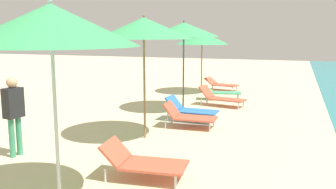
# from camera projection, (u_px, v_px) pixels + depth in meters

# --- Properties ---
(umbrella_fourth) EXTENTS (2.32, 2.32, 2.83)m
(umbrella_fourth) POSITION_uv_depth(u_px,v_px,m) (51.00, 25.00, 4.79)
(umbrella_fourth) COLOR silver
(umbrella_fourth) RESTS_ON ground
(lounger_fourth_shoreside) EXTENTS (1.43, 0.81, 0.61)m
(lounger_fourth_shoreside) POSITION_uv_depth(u_px,v_px,m) (143.00, 161.00, 6.13)
(lounger_fourth_shoreside) COLOR #D8593F
(lounger_fourth_shoreside) RESTS_ON ground
(umbrella_fifth) EXTENTS (2.16, 2.16, 2.79)m
(umbrella_fifth) POSITION_uv_depth(u_px,v_px,m) (144.00, 28.00, 8.13)
(umbrella_fifth) COLOR olive
(umbrella_fifth) RESTS_ON ground
(lounger_fifth_shoreside) EXTENTS (1.32, 0.68, 0.64)m
(lounger_fifth_shoreside) POSITION_uv_depth(u_px,v_px,m) (188.00, 116.00, 9.42)
(lounger_fifth_shoreside) COLOR #D8593F
(lounger_fifth_shoreside) RESTS_ON ground
(umbrella_sixth) EXTENTS (2.13, 2.13, 2.76)m
(umbrella_sixth) POSITION_uv_depth(u_px,v_px,m) (184.00, 30.00, 11.15)
(umbrella_sixth) COLOR #4C4C51
(umbrella_sixth) RESTS_ON ground
(lounger_sixth_shoreside) EXTENTS (1.58, 0.86, 0.64)m
(lounger_sixth_shoreside) POSITION_uv_depth(u_px,v_px,m) (221.00, 97.00, 12.18)
(lounger_sixth_shoreside) COLOR #D8593F
(lounger_sixth_shoreside) RESTS_ON ground
(lounger_sixth_inland) EXTENTS (1.41, 0.70, 0.66)m
(lounger_sixth_inland) POSITION_uv_depth(u_px,v_px,m) (190.00, 109.00, 10.14)
(lounger_sixth_inland) COLOR blue
(lounger_sixth_inland) RESTS_ON ground
(umbrella_farthest) EXTENTS (2.08, 2.08, 2.49)m
(umbrella_farthest) POSITION_uv_depth(u_px,v_px,m) (202.00, 38.00, 14.57)
(umbrella_farthest) COLOR olive
(umbrella_farthest) RESTS_ON ground
(lounger_farthest_shoreside) EXTENTS (1.46, 0.87, 0.51)m
(lounger_farthest_shoreside) POSITION_uv_depth(u_px,v_px,m) (221.00, 84.00, 15.52)
(lounger_farthest_shoreside) COLOR #D8593F
(lounger_farthest_shoreside) RESTS_ON ground
(lounger_farthest_inland) EXTENTS (1.47, 0.85, 0.52)m
(lounger_farthest_inland) POSITION_uv_depth(u_px,v_px,m) (221.00, 92.00, 13.33)
(lounger_farthest_inland) COLOR #4CA572
(lounger_farthest_inland) RESTS_ON ground
(person_walking_mid) EXTENTS (0.27, 0.39, 1.56)m
(person_walking_mid) POSITION_uv_depth(u_px,v_px,m) (14.00, 109.00, 7.14)
(person_walking_mid) COLOR #3F9972
(person_walking_mid) RESTS_ON ground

